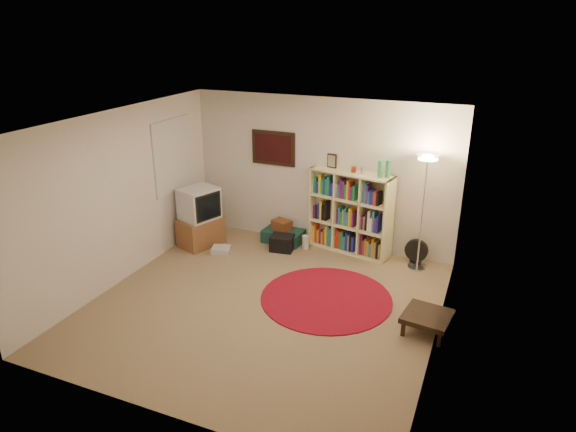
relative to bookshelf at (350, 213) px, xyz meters
name	(u,v)px	position (x,y,z in m)	size (l,w,h in m)	color
room	(260,217)	(-0.60, -2.10, 0.60)	(4.54, 4.54, 2.54)	#887150
bookshelf	(350,213)	(0.00, 0.00, 0.00)	(1.42, 0.66, 1.64)	#FFF5AA
floor_lamp	(426,175)	(1.19, -0.23, 0.85)	(0.39, 0.39, 1.82)	silver
floor_fan	(416,252)	(1.13, -0.08, -0.45)	(0.36, 0.19, 0.41)	black
tv_stand	(200,218)	(-2.38, -0.77, -0.17)	(0.69, 0.82, 1.02)	brown
dvd_box	(221,250)	(-1.92, -0.92, -0.61)	(0.35, 0.32, 0.10)	silver
suitcase	(283,236)	(-1.14, -0.11, -0.55)	(0.70, 0.47, 0.22)	#153A34
wicker_basket	(282,225)	(-1.16, -0.12, -0.35)	(0.37, 0.31, 0.18)	brown
duffel_bag	(282,243)	(-1.02, -0.44, -0.53)	(0.41, 0.36, 0.26)	black
paper_towel	(306,242)	(-0.68, -0.23, -0.54)	(0.12, 0.12, 0.23)	silver
red_rug	(326,298)	(0.18, -1.67, -0.65)	(1.83, 1.83, 0.02)	maroon
side_table	(427,317)	(1.59, -1.95, -0.45)	(0.63, 0.63, 0.26)	black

